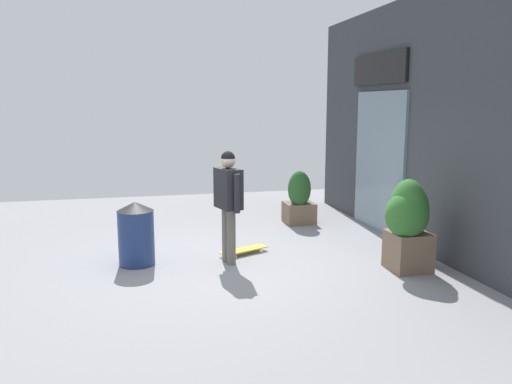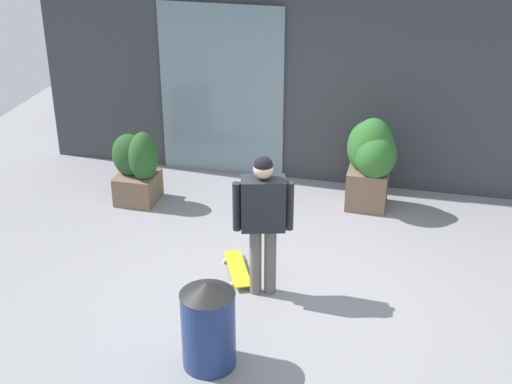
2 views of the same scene
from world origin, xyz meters
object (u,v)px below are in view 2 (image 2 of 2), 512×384
object	(u,v)px
trash_bin	(208,324)
skateboard	(237,269)
skateboarder	(263,212)
planter_box_right	(371,158)
planter_box_left	(137,167)

from	to	relation	value
trash_bin	skateboard	bearing A→B (deg)	95.25
skateboarder	planter_box_right	xyz separation A→B (m)	(0.93, 2.34, -0.27)
skateboarder	skateboard	xyz separation A→B (m)	(-0.37, 0.30, -0.94)
planter_box_right	trash_bin	bearing A→B (deg)	-107.49
trash_bin	skateboarder	bearing A→B (deg)	80.35
skateboarder	trash_bin	world-z (taller)	skateboarder
planter_box_left	trash_bin	size ratio (longest dim) A/B	1.13
planter_box_left	trash_bin	bearing A→B (deg)	-57.86
skateboard	trash_bin	distance (m)	1.67
planter_box_right	planter_box_left	bearing A→B (deg)	-169.82
planter_box_right	trash_bin	distance (m)	3.83
planter_box_right	trash_bin	world-z (taller)	planter_box_right
skateboarder	trash_bin	size ratio (longest dim) A/B	1.77
skateboard	planter_box_left	world-z (taller)	planter_box_left
planter_box_left	trash_bin	xyz separation A→B (m)	(1.94, -3.09, -0.05)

